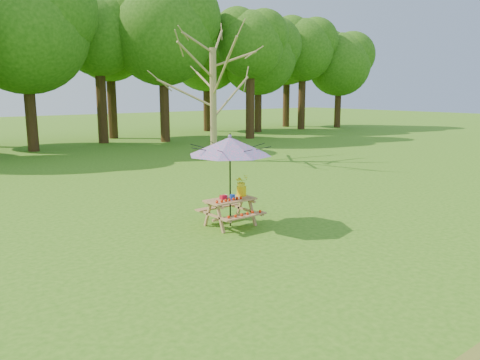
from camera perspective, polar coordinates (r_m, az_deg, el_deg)
ground at (r=10.49m, az=23.01°, el=-8.02°), size 120.00×120.00×0.00m
treeline at (r=28.49m, az=-20.76°, el=19.80°), size 60.00×12.00×16.00m
picnic_table at (r=11.35m, az=-1.19°, el=-4.02°), size 1.20×1.32×0.67m
patio_umbrella at (r=11.05m, az=-1.23°, el=4.15°), size 2.24×2.24×2.25m
produce_bins at (r=11.24m, az=-1.53°, el=-2.08°), size 0.27×0.43×0.13m
tomatoes_row at (r=11.03m, az=-1.26°, el=-2.42°), size 0.77×0.13×0.07m
flower_bucket at (r=11.56m, az=0.18°, el=-0.54°), size 0.32×0.28×0.53m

